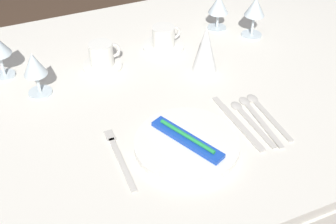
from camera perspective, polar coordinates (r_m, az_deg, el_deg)
dining_table at (r=1.33m, az=-2.18°, el=0.32°), size 1.80×1.11×0.74m
dinner_plate at (r=1.09m, az=2.49°, el=-4.19°), size 0.27×0.27×0.02m
toothbrush_package at (r=1.08m, az=2.51°, el=-3.55°), size 0.12×0.21×0.02m
fork_outer at (r=1.07m, az=-6.48°, el=-5.81°), size 0.02×0.22×0.00m
dinner_knife at (r=1.17m, az=9.22°, el=-1.54°), size 0.03×0.24×0.00m
spoon_soup at (r=1.19m, az=10.40°, el=-0.78°), size 0.03×0.20×0.01m
spoon_dessert at (r=1.20m, az=11.43°, el=-0.37°), size 0.03×0.22×0.01m
spoon_tea at (r=1.22m, az=12.47°, el=0.16°), size 0.03×0.21×0.01m
saucer_left at (r=1.38m, az=-8.60°, el=6.08°), size 0.12×0.12×0.01m
coffee_cup_left at (r=1.36m, az=-8.69°, el=7.56°), size 0.10×0.07×0.07m
saucer_right at (r=1.46m, az=-0.58°, el=8.69°), size 0.14×0.14×0.01m
coffee_cup_right at (r=1.45m, az=-0.53°, el=9.99°), size 0.10×0.08×0.07m
wine_glass_left at (r=1.55m, az=6.67°, el=13.66°), size 0.07×0.07×0.13m
wine_glass_right at (r=1.51m, az=11.37°, el=13.08°), size 0.07×0.07×0.14m
wine_glass_far at (r=1.26m, az=-17.18°, el=5.72°), size 0.07×0.07×0.14m
napkin_folded at (r=1.32m, az=4.96°, el=8.32°), size 0.08×0.08×0.15m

